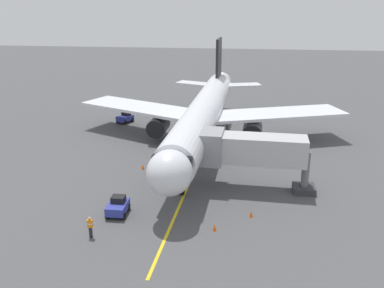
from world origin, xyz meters
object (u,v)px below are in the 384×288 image
object	(u,v)px
tug_near_nose	(125,118)
safety_cone_nose_left	(143,167)
airplane	(204,114)
jet_bridge	(244,150)
ground_crew_marshaller	(90,227)
tug_portside	(118,206)
safety_cone_wing_port	(215,227)
safety_cone_nose_right	(251,214)

from	to	relation	value
tug_near_nose	safety_cone_nose_left	distance (m)	18.34
airplane	jet_bridge	xyz separation A→B (m)	(-4.92, 11.48, -0.24)
ground_crew_marshaller	tug_portside	world-z (taller)	ground_crew_marshaller
airplane	safety_cone_wing_port	bearing A→B (deg)	98.46
tug_portside	safety_cone_nose_right	distance (m)	10.94
tug_portside	airplane	bearing A→B (deg)	-105.98
airplane	jet_bridge	distance (m)	12.50
jet_bridge	ground_crew_marshaller	world-z (taller)	jet_bridge
tug_near_nose	tug_portside	size ratio (longest dim) A/B	1.17
ground_crew_marshaller	jet_bridge	bearing A→B (deg)	-136.68
airplane	tug_portside	distance (m)	19.12
ground_crew_marshaller	safety_cone_wing_port	size ratio (longest dim) A/B	3.11
airplane	tug_portside	world-z (taller)	airplane
ground_crew_marshaller	tug_portside	xyz separation A→B (m)	(-0.93, -3.78, -0.18)
ground_crew_marshaller	safety_cone_nose_left	size ratio (longest dim) A/B	3.11
tug_portside	safety_cone_wing_port	size ratio (longest dim) A/B	4.22
tug_near_nose	safety_cone_nose_right	distance (m)	31.53
safety_cone_wing_port	airplane	bearing A→B (deg)	-81.54
airplane	safety_cone_nose_right	world-z (taller)	airplane
jet_bridge	tug_portside	distance (m)	12.47
safety_cone_wing_port	safety_cone_nose_left	bearing A→B (deg)	-53.34
ground_crew_marshaller	tug_portside	bearing A→B (deg)	-103.78
tug_portside	safety_cone_nose_right	size ratio (longest dim) A/B	4.22
airplane	tug_near_nose	size ratio (longest dim) A/B	14.84
jet_bridge	tug_near_nose	world-z (taller)	jet_bridge
safety_cone_wing_port	tug_portside	bearing A→B (deg)	-11.10
safety_cone_nose_right	jet_bridge	bearing A→B (deg)	-82.09
jet_bridge	safety_cone_nose_right	world-z (taller)	jet_bridge
tug_portside	safety_cone_nose_left	distance (m)	9.79
jet_bridge	tug_portside	size ratio (longest dim) A/B	4.93
ground_crew_marshaller	safety_cone_wing_port	world-z (taller)	ground_crew_marshaller
safety_cone_nose_left	safety_cone_nose_right	bearing A→B (deg)	141.84
safety_cone_wing_port	ground_crew_marshaller	bearing A→B (deg)	13.58
jet_bridge	tug_near_nose	size ratio (longest dim) A/B	4.22
tug_near_nose	tug_portside	bearing A→B (deg)	104.94
ground_crew_marshaller	safety_cone_nose_right	bearing A→B (deg)	-158.23
airplane	ground_crew_marshaller	xyz separation A→B (m)	(6.11, 21.89, -3.12)
tug_portside	safety_cone_wing_port	world-z (taller)	tug_portside
safety_cone_nose_right	safety_cone_wing_port	distance (m)	3.76
safety_cone_nose_left	airplane	bearing A→B (deg)	-123.56
jet_bridge	airplane	bearing A→B (deg)	-66.81
safety_cone_nose_right	safety_cone_nose_left	bearing A→B (deg)	-38.16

